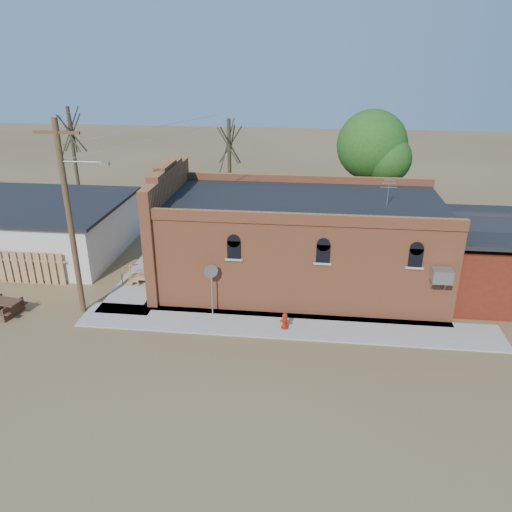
# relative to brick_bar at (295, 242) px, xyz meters

# --- Properties ---
(ground) EXTENTS (120.00, 120.00, 0.00)m
(ground) POSITION_rel_brick_bar_xyz_m (-1.64, -5.49, -2.34)
(ground) COLOR brown
(ground) RESTS_ON ground
(sidewalk_south) EXTENTS (19.00, 2.20, 0.08)m
(sidewalk_south) POSITION_rel_brick_bar_xyz_m (-0.14, -4.59, -2.30)
(sidewalk_south) COLOR #9E9991
(sidewalk_south) RESTS_ON ground
(sidewalk_west) EXTENTS (2.60, 10.00, 0.08)m
(sidewalk_west) POSITION_rel_brick_bar_xyz_m (-7.94, 0.51, -2.30)
(sidewalk_west) COLOR #9E9991
(sidewalk_west) RESTS_ON ground
(brick_bar) EXTENTS (16.40, 7.97, 6.30)m
(brick_bar) POSITION_rel_brick_bar_xyz_m (0.00, 0.00, 0.00)
(brick_bar) COLOR #C6653C
(brick_bar) RESTS_ON ground
(red_shed) EXTENTS (5.40, 6.40, 4.30)m
(red_shed) POSITION_rel_brick_bar_xyz_m (9.86, 0.01, -0.07)
(red_shed) COLOR #581C0F
(red_shed) RESTS_ON ground
(wood_fence) EXTENTS (5.20, 0.10, 1.80)m
(wood_fence) POSITION_rel_brick_bar_xyz_m (-14.44, -1.69, -1.44)
(wood_fence) COLOR #915E41
(wood_fence) RESTS_ON ground
(utility_pole) EXTENTS (3.12, 0.26, 9.00)m
(utility_pole) POSITION_rel_brick_bar_xyz_m (-9.79, -4.29, 2.43)
(utility_pole) COLOR #49311D
(utility_pole) RESTS_ON ground
(tree_bare_near) EXTENTS (2.80, 2.80, 7.65)m
(tree_bare_near) POSITION_rel_brick_bar_xyz_m (-4.64, 7.51, 3.62)
(tree_bare_near) COLOR #463B28
(tree_bare_near) RESTS_ON ground
(tree_bare_far) EXTENTS (2.80, 2.80, 8.16)m
(tree_bare_far) POSITION_rel_brick_bar_xyz_m (-15.64, 8.51, 4.02)
(tree_bare_far) COLOR #463B28
(tree_bare_far) RESTS_ON ground
(tree_leafy) EXTENTS (4.40, 4.40, 8.15)m
(tree_leafy) POSITION_rel_brick_bar_xyz_m (4.36, 8.01, 3.59)
(tree_leafy) COLOR #463B28
(tree_leafy) RESTS_ON ground
(fire_hydrant) EXTENTS (0.44, 0.44, 0.75)m
(fire_hydrant) POSITION_rel_brick_bar_xyz_m (-0.19, -4.86, -1.89)
(fire_hydrant) COLOR #9D1A09
(fire_hydrant) RESTS_ON sidewalk_south
(stop_sign) EXTENTS (0.62, 0.41, 2.56)m
(stop_sign) POSITION_rel_brick_bar_xyz_m (-3.63, -3.99, -0.29)
(stop_sign) COLOR #939398
(stop_sign) RESTS_ON sidewalk_south
(trash_barrel) EXTENTS (0.69, 0.69, 0.87)m
(trash_barrel) POSITION_rel_brick_bar_xyz_m (-7.61, 0.75, -1.83)
(trash_barrel) COLOR #1C4F8C
(trash_barrel) RESTS_ON sidewalk_west
(picnic_table) EXTENTS (1.95, 1.59, 0.73)m
(picnic_table) POSITION_rel_brick_bar_xyz_m (-13.45, -4.99, -1.86)
(picnic_table) COLOR #4A2A1D
(picnic_table) RESTS_ON ground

